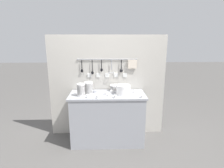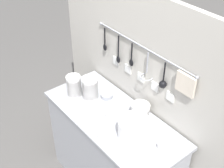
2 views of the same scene
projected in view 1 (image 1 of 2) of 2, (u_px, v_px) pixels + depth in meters
The scene contains 16 objects.
ground_plane at pixel (108, 141), 3.22m from camera, with size 20.00×20.00×0.00m, color #514F4C.
counter at pixel (108, 118), 3.11m from camera, with size 1.22×0.53×0.84m.
back_wall at pixel (107, 86), 3.29m from camera, with size 2.02×0.11×1.77m.
bowl_stack_back_corner at pixel (81, 90), 2.89m from camera, with size 0.12×0.12×0.19m.
bowl_stack_wide_centre at pixel (114, 88), 3.17m from camera, with size 0.14×0.14×0.11m.
bowl_stack_short_front at pixel (89, 88), 2.98m from camera, with size 0.13×0.13×0.20m.
plate_stack at pixel (123, 90), 2.98m from camera, with size 0.23×0.23×0.15m.
steel_mixing_bowl at pixel (94, 91), 3.11m from camera, with size 0.10×0.10×0.03m.
cup_back_right at pixel (109, 95), 2.90m from camera, with size 0.04×0.04×0.05m.
cup_back_left at pixel (135, 91), 3.07m from camera, with size 0.04×0.04×0.05m.
cup_beside_plates at pixel (106, 93), 2.97m from camera, with size 0.04×0.04×0.05m.
cup_front_right at pixel (88, 96), 2.82m from camera, with size 0.04×0.04×0.05m.
cup_front_left at pixel (142, 96), 2.81m from camera, with size 0.04×0.04×0.05m.
cup_edge_far at pixel (98, 97), 2.79m from camera, with size 0.04×0.04×0.05m.
cup_centre at pixel (115, 97), 2.80m from camera, with size 0.04×0.04×0.05m.
cup_edge_near at pixel (111, 92), 3.04m from camera, with size 0.04×0.04×0.05m.
Camera 1 is at (-0.01, -2.88, 1.74)m, focal length 30.00 mm.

